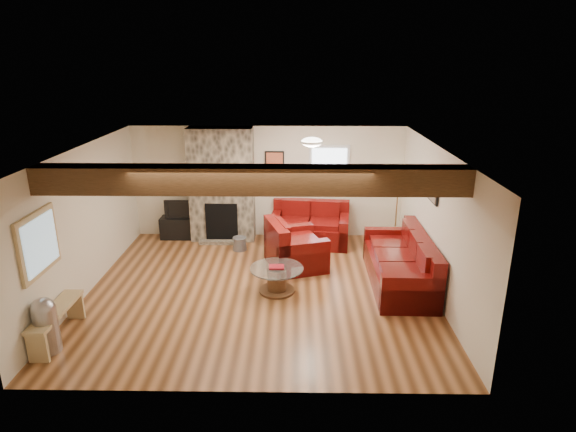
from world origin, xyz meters
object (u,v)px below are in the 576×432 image
(sofa_three, at_px, (399,260))
(television, at_px, (182,208))
(tv_cabinet, at_px, (183,227))
(armchair_red, at_px, (296,244))
(loveseat, at_px, (310,224))
(floor_lamp, at_px, (398,187))
(coffee_table, at_px, (277,280))

(sofa_three, xyz_separation_m, television, (-4.41, 2.25, 0.24))
(tv_cabinet, bearing_deg, armchair_red, -30.40)
(loveseat, bearing_deg, floor_lamp, 7.74)
(tv_cabinet, distance_m, floor_lamp, 4.85)
(armchair_red, height_order, television, armchair_red)
(floor_lamp, bearing_deg, sofa_three, -99.20)
(armchair_red, relative_size, tv_cabinet, 1.17)
(loveseat, relative_size, coffee_table, 1.82)
(loveseat, xyz_separation_m, television, (-2.85, 0.30, 0.25))
(sofa_three, bearing_deg, television, -116.00)
(armchair_red, xyz_separation_m, floor_lamp, (2.18, 1.23, 0.82))
(armchair_red, bearing_deg, coffee_table, 145.76)
(loveseat, relative_size, television, 2.30)
(sofa_three, distance_m, tv_cabinet, 4.95)
(television, distance_m, floor_lamp, 4.77)
(tv_cabinet, bearing_deg, sofa_three, -26.99)
(loveseat, distance_m, tv_cabinet, 2.88)
(coffee_table, distance_m, tv_cabinet, 3.43)
(coffee_table, bearing_deg, floor_lamp, 43.03)
(sofa_three, height_order, television, sofa_three)
(sofa_three, relative_size, television, 3.23)
(tv_cabinet, xyz_separation_m, television, (0.00, 0.00, 0.46))
(television, bearing_deg, floor_lamp, -3.28)
(loveseat, distance_m, armchair_red, 1.24)
(armchair_red, bearing_deg, loveseat, -31.65)
(television, bearing_deg, coffee_table, -49.58)
(sofa_three, bearing_deg, armchair_red, -110.95)
(sofa_three, relative_size, loveseat, 1.40)
(coffee_table, distance_m, television, 3.46)
(loveseat, height_order, armchair_red, armchair_red)
(sofa_three, distance_m, armchair_red, 2.00)
(tv_cabinet, xyz_separation_m, floor_lamp, (4.73, -0.27, 1.04))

